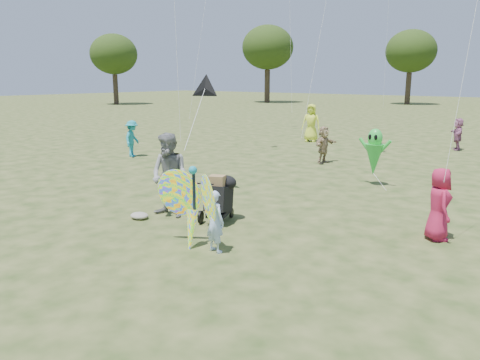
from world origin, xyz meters
name	(u,v)px	position (x,y,z in m)	size (l,w,h in m)	color
ground	(199,251)	(0.00, 0.00, 0.00)	(160.00, 160.00, 0.00)	#51592B
child_girl	(215,221)	(0.25, 0.18, 0.60)	(0.43, 0.28, 1.19)	#B4D0FF
adult_man	(170,175)	(-2.11, 1.26, 0.99)	(0.96, 0.75, 1.98)	gray
grey_bag	(139,216)	(-2.54, 0.67, 0.07)	(0.46, 0.37, 0.15)	gray
crowd_a	(439,204)	(3.32, 3.49, 0.74)	(0.72, 0.47, 1.48)	#B01C42
crowd_d	(324,145)	(-2.69, 9.83, 0.71)	(1.32, 0.42, 1.42)	tan
crowd_g	(311,123)	(-6.19, 14.97, 0.96)	(0.93, 0.61, 1.91)	#DBEF38
crowd_i	(132,139)	(-9.63, 6.25, 0.75)	(0.97, 0.56, 1.50)	teal
crowd_j	(458,134)	(0.47, 16.57, 0.72)	(1.34, 0.43, 1.44)	#A55E86
jogging_stroller	(220,195)	(-0.91, 1.68, 0.61)	(0.76, 1.14, 1.09)	black
butterfly_kite	(193,206)	(-0.28, 0.13, 0.81)	(1.74, 0.75, 1.79)	#FF4C28
delta_kite_rig	(205,89)	(-3.06, 3.56, 2.92)	(1.82, 2.54, 1.74)	black
alien_kite	(374,154)	(0.35, 7.32, 0.97)	(1.12, 0.69, 1.74)	green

